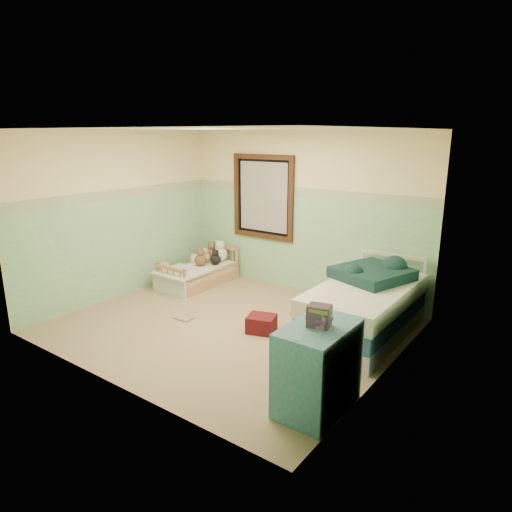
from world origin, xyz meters
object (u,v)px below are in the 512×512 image
Objects in this scene: plush_floor_cream at (196,270)px; plush_floor_tan at (166,277)px; dresser at (318,368)px; toddler_bed_frame at (199,279)px; twin_bed_frame at (363,327)px; floor_book at (184,318)px; red_pillow at (261,324)px.

plush_floor_cream is 1.11× the size of plush_floor_tan.
dresser is (3.79, -1.66, 0.28)m from plush_floor_tan.
toddler_bed_frame is 3.07m from twin_bed_frame.
dresser is (3.34, -2.00, 0.32)m from toddler_bed_frame.
dresser is at bearing -16.68° from floor_book.
twin_bed_frame is (3.33, -0.50, -0.03)m from plush_floor_cream.
plush_floor_cream is 0.57m from plush_floor_tan.
toddler_bed_frame is 5.37× the size of floor_book.
red_pillow is (2.24, -1.15, -0.04)m from plush_floor_cream.
twin_bed_frame is (3.50, 0.05, -0.02)m from plush_floor_tan.
red_pillow is at bearing -25.63° from toddler_bed_frame.
floor_book is at bearing 162.49° from dresser.
dresser is at bearing -31.44° from plush_floor_cream.
plush_floor_tan reaches higher than floor_book.
dresser is 1.77m from red_pillow.
toddler_bed_frame is at bearing -37.01° from plush_floor_cream.
plush_floor_tan is 4.14m from dresser.
plush_floor_tan is at bearing -179.14° from twin_bed_frame.
red_pillow is 1.39× the size of floor_book.
red_pillow reaches higher than toddler_bed_frame.
floor_book is at bearing -34.02° from plush_floor_tan.
dresser reaches higher than floor_book.
floor_book is at bearing -54.85° from toddler_bed_frame.
plush_floor_cream is 1.17× the size of floor_book.
plush_floor_tan is 0.76× the size of red_pillow.
floor_book is (0.86, -1.22, -0.07)m from toddler_bed_frame.
twin_bed_frame is at bearing 0.86° from plush_floor_tan.
floor_book is (1.14, -1.43, -0.13)m from plush_floor_cream.
plush_floor_tan is 0.32× the size of dresser.
twin_bed_frame is 1.27m from red_pillow.
plush_floor_tan reaches higher than twin_bed_frame.
plush_floor_tan is 0.14× the size of twin_bed_frame.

